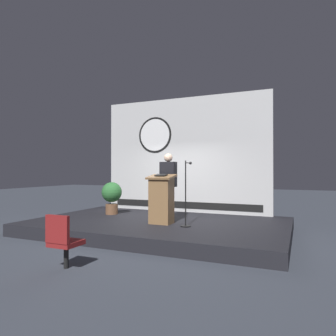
# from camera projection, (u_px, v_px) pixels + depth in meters

# --- Properties ---
(ground_plane) EXTENTS (40.00, 40.00, 0.00)m
(ground_plane) POSITION_uv_depth(u_px,v_px,m) (159.00, 232.00, 7.90)
(ground_plane) COLOR #383D47
(stage_platform) EXTENTS (6.40, 4.00, 0.30)m
(stage_platform) POSITION_uv_depth(u_px,v_px,m) (159.00, 226.00, 7.90)
(stage_platform) COLOR black
(stage_platform) RESTS_ON ground
(banner_display) EXTENTS (5.36, 0.12, 3.58)m
(banner_display) POSITION_uv_depth(u_px,v_px,m) (183.00, 155.00, 9.62)
(banner_display) COLOR silver
(banner_display) RESTS_ON stage_platform
(podium) EXTENTS (0.64, 0.50, 1.21)m
(podium) POSITION_uv_depth(u_px,v_px,m) (161.00, 199.00, 7.44)
(podium) COLOR olive
(podium) RESTS_ON stage_platform
(speaker_person) EXTENTS (0.40, 0.26, 1.74)m
(speaker_person) POSITION_uv_depth(u_px,v_px,m) (168.00, 186.00, 7.90)
(speaker_person) COLOR black
(speaker_person) RESTS_ON stage_platform
(microphone_stand) EXTENTS (0.24, 0.49, 1.52)m
(microphone_stand) POSITION_uv_depth(u_px,v_px,m) (186.00, 203.00, 7.07)
(microphone_stand) COLOR black
(microphone_stand) RESTS_ON stage_platform
(potted_plant) EXTENTS (0.60, 0.60, 0.95)m
(potted_plant) POSITION_uv_depth(u_px,v_px,m) (112.00, 195.00, 9.05)
(potted_plant) COLOR brown
(potted_plant) RESTS_ON stage_platform
(audience_chair_left) EXTENTS (0.44, 0.45, 0.89)m
(audience_chair_left) POSITION_uv_depth(u_px,v_px,m) (63.00, 239.00, 4.91)
(audience_chair_left) COLOR black
(audience_chair_left) RESTS_ON ground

